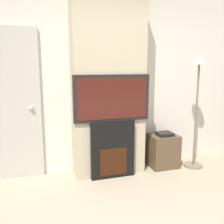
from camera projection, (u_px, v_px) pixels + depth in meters
name	position (u px, v px, depth m)	size (l,w,h in m)	color
wall_back	(104.00, 80.00, 3.73)	(6.00, 0.06, 2.70)	silver
chimney_breast	(108.00, 81.00, 3.52)	(1.02, 0.39, 2.70)	#BCAD8E
fireplace	(112.00, 149.00, 3.51)	(0.62, 0.15, 0.81)	black
television	(112.00, 98.00, 3.38)	(1.06, 0.07, 0.64)	black
floor_lamp	(197.00, 100.00, 3.76)	(0.29, 0.29, 1.68)	#726651
media_stand	(163.00, 150.00, 3.90)	(0.43, 0.38, 0.56)	brown
entry_door	(7.00, 106.00, 3.34)	(0.87, 0.09, 2.07)	#BCB7AD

